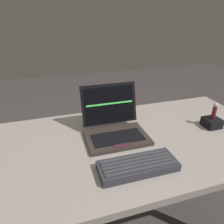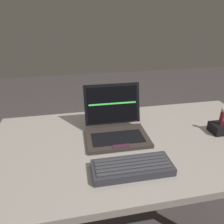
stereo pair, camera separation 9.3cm
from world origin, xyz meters
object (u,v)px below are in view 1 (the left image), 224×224
Objects in this scene: external_keyboard at (138,166)px; laptop_front at (114,127)px; figurine at (215,110)px; figurine_stand at (212,123)px.

laptop_front is at bearing 91.65° from external_keyboard.
external_keyboard is 0.55m from figurine.
figurine is at bearing -8.23° from laptop_front.
laptop_front is at bearing 171.77° from figurine.
external_keyboard is 0.54m from figurine_stand.
figurine is at bearing 0.00° from figurine_stand.
figurine_stand is at bearing -8.23° from laptop_front.
figurine_stand is at bearing 20.52° from external_keyboard.
figurine is (0.00, 0.00, 0.07)m from figurine_stand.
figurine_stand is 0.92× the size of figurine.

